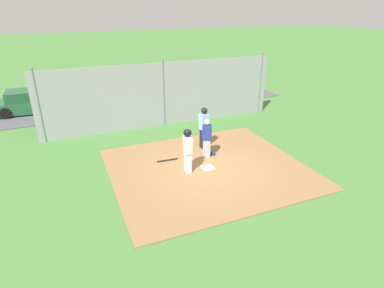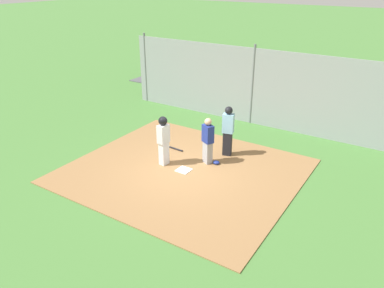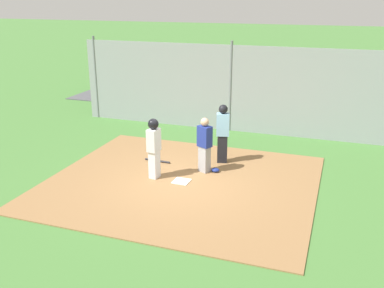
% 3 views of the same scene
% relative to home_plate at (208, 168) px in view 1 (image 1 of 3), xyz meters
% --- Properties ---
extents(ground_plane, '(140.00, 140.00, 0.00)m').
position_rel_home_plate_xyz_m(ground_plane, '(0.00, 0.00, -0.04)').
color(ground_plane, '#477A38').
extents(dirt_infield, '(7.20, 6.40, 0.03)m').
position_rel_home_plate_xyz_m(dirt_infield, '(0.00, 0.00, -0.03)').
color(dirt_infield, olive).
rests_on(dirt_infield, ground_plane).
extents(home_plate, '(0.45, 0.45, 0.02)m').
position_rel_home_plate_xyz_m(home_plate, '(0.00, 0.00, 0.00)').
color(home_plate, white).
rests_on(home_plate, dirt_infield).
extents(catcher, '(0.46, 0.40, 1.61)m').
position_rel_home_plate_xyz_m(catcher, '(-0.37, -0.91, 0.83)').
color(catcher, '#9E9EA3').
rests_on(catcher, dirt_infield).
extents(umpire, '(0.43, 0.35, 1.81)m').
position_rel_home_plate_xyz_m(umpire, '(-0.65, -1.80, 0.95)').
color(umpire, black).
rests_on(umpire, dirt_infield).
extents(runner, '(0.30, 0.41, 1.71)m').
position_rel_home_plate_xyz_m(runner, '(0.82, -0.03, 0.98)').
color(runner, silver).
rests_on(runner, dirt_infield).
extents(baseball_bat, '(0.84, 0.11, 0.06)m').
position_rel_home_plate_xyz_m(baseball_bat, '(1.23, -1.17, 0.02)').
color(baseball_bat, black).
rests_on(baseball_bat, dirt_infield).
extents(catcher_mask, '(0.24, 0.20, 0.12)m').
position_rel_home_plate_xyz_m(catcher_mask, '(-0.68, -0.97, 0.05)').
color(catcher_mask, navy).
rests_on(catcher_mask, dirt_infield).
extents(backstop_fence, '(12.00, 0.10, 3.35)m').
position_rel_home_plate_xyz_m(backstop_fence, '(0.00, -5.20, 1.56)').
color(backstop_fence, '#93999E').
rests_on(backstop_fence, ground_plane).
extents(parking_lot, '(18.00, 5.20, 0.04)m').
position_rel_home_plate_xyz_m(parking_lot, '(0.00, -10.17, -0.02)').
color(parking_lot, '#515156').
rests_on(parking_lot, ground_plane).
extents(parked_car_red, '(4.25, 1.99, 1.28)m').
position_rel_home_plate_xyz_m(parked_car_red, '(-3.16, -9.80, 0.57)').
color(parked_car_red, maroon).
rests_on(parked_car_red, parking_lot).
extents(parked_car_green, '(4.23, 1.94, 1.28)m').
position_rel_home_plate_xyz_m(parked_car_green, '(6.35, -10.19, 0.57)').
color(parked_car_green, '#235B38').
rests_on(parked_car_green, parking_lot).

